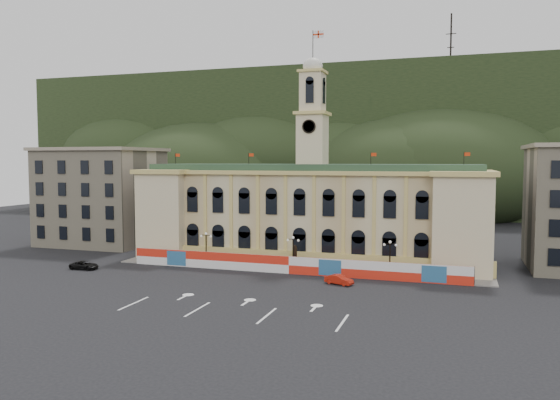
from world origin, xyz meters
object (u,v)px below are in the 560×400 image
(lamp_center, at_px, (293,250))
(red_sedan, at_px, (339,280))
(black_suv, at_px, (84,265))
(statue, at_px, (295,262))

(lamp_center, xyz_separation_m, red_sedan, (8.20, -6.44, -2.44))
(black_suv, bearing_deg, lamp_center, -75.73)
(black_suv, bearing_deg, red_sedan, -88.42)
(statue, relative_size, red_sedan, 0.92)
(statue, height_order, red_sedan, statue)
(lamp_center, distance_m, red_sedan, 10.70)
(lamp_center, distance_m, black_suv, 31.24)
(lamp_center, bearing_deg, statue, 90.00)
(black_suv, bearing_deg, statue, -73.98)
(lamp_center, bearing_deg, black_suv, -164.42)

